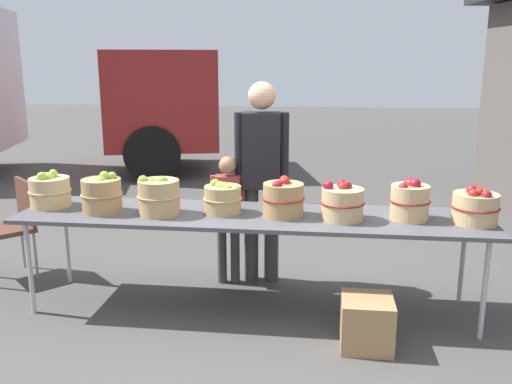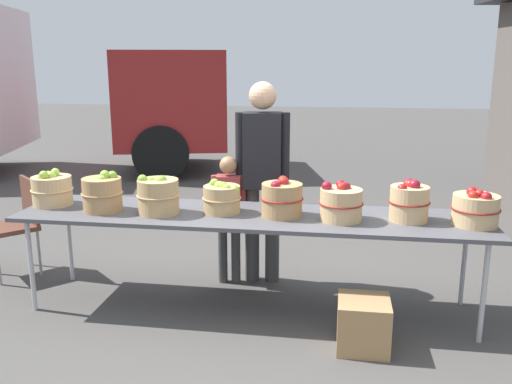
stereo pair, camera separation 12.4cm
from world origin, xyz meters
name	(u,v)px [view 2 (the right image)]	position (x,y,z in m)	size (l,w,h in m)	color
ground_plane	(250,307)	(0.00, 0.00, 0.00)	(40.00, 40.00, 0.00)	#474442
market_table	(250,218)	(0.00, 0.00, 0.72)	(3.50, 0.76, 0.75)	#4C4C51
apple_basket_green_0	(52,189)	(-1.60, 0.03, 0.88)	(0.33, 0.33, 0.29)	tan
apple_basket_green_1	(102,193)	(-1.12, -0.07, 0.89)	(0.31, 0.31, 0.31)	#A87F51
apple_basket_green_2	(158,196)	(-0.68, -0.08, 0.89)	(0.32, 0.32, 0.30)	tan
apple_basket_green_3	(222,198)	(-0.22, 0.01, 0.87)	(0.30, 0.30, 0.25)	tan
apple_basket_red_0	(282,198)	(0.24, -0.01, 0.88)	(0.32, 0.32, 0.30)	#A87F51
apple_basket_red_1	(341,203)	(0.67, -0.05, 0.88)	(0.32, 0.32, 0.28)	tan
apple_basket_red_2	(409,202)	(1.15, 0.01, 0.89)	(0.29, 0.29, 0.31)	tan
apple_basket_red_3	(476,209)	(1.59, -0.04, 0.87)	(0.33, 0.33, 0.27)	tan
vendor_adult	(262,167)	(0.02, 0.55, 1.01)	(0.45, 0.25, 1.71)	#3F3F3F
child_customer	(229,210)	(-0.26, 0.47, 0.65)	(0.29, 0.17, 1.10)	#3F3F3F
folding_chair	(19,219)	(-2.15, 0.39, 0.51)	(0.57, 0.57, 0.86)	brown
produce_crate	(363,324)	(0.84, -0.50, 0.17)	(0.34, 0.34, 0.34)	#A87F51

